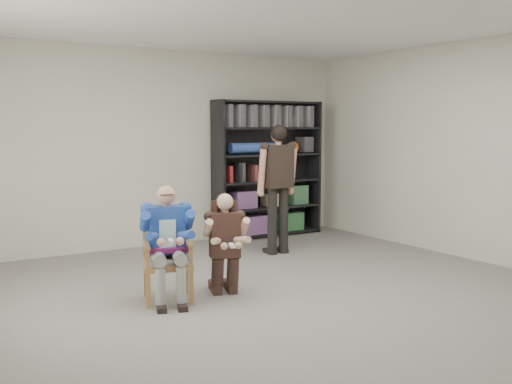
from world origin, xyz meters
TOP-DOWN VIEW (x-y plane):
  - room_shell at (0.00, 0.00)m, footprint 6.00×7.00m
  - floor at (0.00, 0.00)m, footprint 6.00×7.00m
  - armchair at (-1.07, 0.84)m, footprint 0.64×0.63m
  - seated_man at (-1.07, 0.84)m, footprint 0.68×0.81m
  - kneeling_woman at (-0.49, 0.72)m, footprint 0.64×0.81m
  - bookshelf at (1.70, 3.28)m, footprint 1.80×0.38m
  - standing_man at (1.08, 2.08)m, footprint 0.54×0.32m

SIDE VIEW (x-z plane):
  - floor at x=0.00m, z-range -0.01..0.01m
  - armchair at x=-1.07m, z-range 0.00..0.88m
  - kneeling_woman at x=-0.49m, z-range 0.00..1.05m
  - seated_man at x=-1.07m, z-range 0.00..1.15m
  - standing_man at x=1.08m, z-range 0.00..1.72m
  - bookshelf at x=1.70m, z-range 0.00..2.10m
  - room_shell at x=0.00m, z-range 0.00..2.80m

